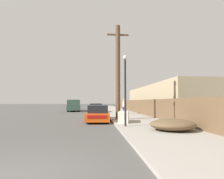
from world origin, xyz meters
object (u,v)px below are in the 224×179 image
object	(u,v)px
parked_sports_car_red	(98,114)
street_lamp	(125,84)
utility_pole	(118,71)
car_parked_mid	(96,108)
discarded_fridge	(124,117)
pickup_truck	(74,106)
brush_pile	(173,125)
pedestrian	(124,106)

from	to	relation	value
parked_sports_car_red	street_lamp	distance (m)	4.52
parked_sports_car_red	utility_pole	size ratio (longest dim) A/B	0.57
car_parked_mid	discarded_fridge	bearing A→B (deg)	-79.45
car_parked_mid	pickup_truck	size ratio (longest dim) A/B	0.82
street_lamp	brush_pile	size ratio (longest dim) A/B	1.84
parked_sports_car_red	pedestrian	xyz separation A→B (m)	(3.06, 6.04, 0.43)
pedestrian	pickup_truck	bearing A→B (deg)	128.11
pickup_truck	brush_pile	distance (m)	21.23
street_lamp	pedestrian	world-z (taller)	street_lamp
discarded_fridge	parked_sports_car_red	distance (m)	2.40
street_lamp	car_parked_mid	bearing A→B (deg)	96.23
parked_sports_car_red	street_lamp	xyz separation A→B (m)	(1.51, -3.76, 2.01)
pickup_truck	pedestrian	size ratio (longest dim) A/B	3.34
discarded_fridge	pedestrian	world-z (taller)	pedestrian
discarded_fridge	pickup_truck	distance (m)	17.06
brush_pile	pedestrian	size ratio (longest dim) A/B	1.32
parked_sports_car_red	street_lamp	world-z (taller)	street_lamp
parked_sports_car_red	pickup_truck	bearing A→B (deg)	107.29
pickup_truck	brush_pile	xyz separation A→B (m)	(7.25, -19.95, -0.51)
discarded_fridge	pickup_truck	size ratio (longest dim) A/B	0.34
discarded_fridge	pedestrian	bearing A→B (deg)	93.75
car_parked_mid	pickup_truck	distance (m)	5.14
car_parked_mid	street_lamp	world-z (taller)	street_lamp
car_parked_mid	pedestrian	world-z (taller)	pedestrian
discarded_fridge	street_lamp	distance (m)	3.01
pickup_truck	street_lamp	xyz separation A→B (m)	(5.13, -18.31, 1.67)
utility_pole	pedestrian	bearing A→B (deg)	76.00
pickup_truck	brush_pile	bearing A→B (deg)	105.80
pickup_truck	car_parked_mid	bearing A→B (deg)	129.47
discarded_fridge	utility_pole	xyz separation A→B (m)	(-0.19, 1.73, 3.57)
discarded_fridge	pedestrian	size ratio (longest dim) A/B	1.12
car_parked_mid	street_lamp	distance (m)	14.82
parked_sports_car_red	street_lamp	bearing A→B (deg)	-64.89
street_lamp	pedestrian	xyz separation A→B (m)	(1.55, 9.80, -1.58)
car_parked_mid	utility_pole	bearing A→B (deg)	-79.08
utility_pole	pedestrian	world-z (taller)	utility_pole
pickup_truck	brush_pile	size ratio (longest dim) A/B	2.53
pickup_truck	pedestrian	distance (m)	10.83
discarded_fridge	pickup_truck	bearing A→B (deg)	121.75
street_lamp	discarded_fridge	bearing A→B (deg)	83.03
parked_sports_car_red	brush_pile	world-z (taller)	parked_sports_car_red
brush_pile	pickup_truck	bearing A→B (deg)	109.96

